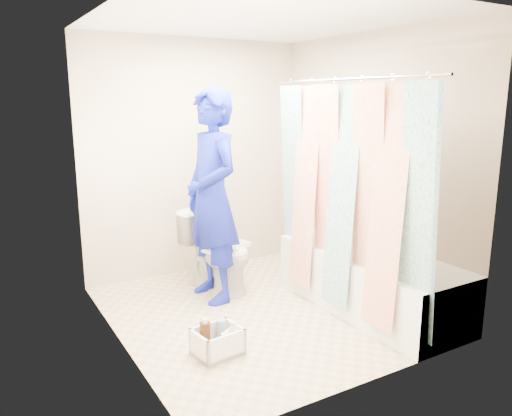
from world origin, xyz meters
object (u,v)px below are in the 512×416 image
plumber (212,197)px  cleaning_caddy (219,342)px  toilet (218,251)px  bathtub (370,279)px

plumber → cleaning_caddy: bearing=-25.9°
toilet → plumber: 0.61m
bathtub → plumber: bearing=139.2°
toilet → plumber: plumber is taller
bathtub → cleaning_caddy: 1.50m
cleaning_caddy → toilet: bearing=57.1°
plumber → cleaning_caddy: plumber is taller
bathtub → cleaning_caddy: size_ratio=4.93×
bathtub → cleaning_caddy: bathtub is taller
cleaning_caddy → plumber: bearing=59.4°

